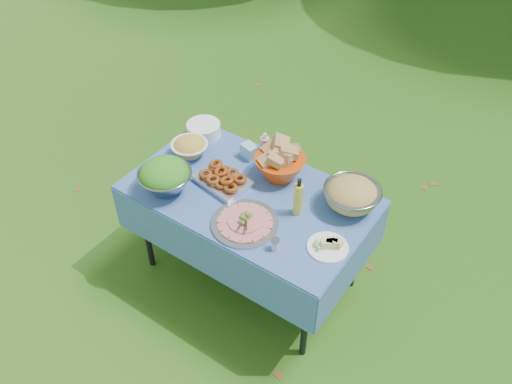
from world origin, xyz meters
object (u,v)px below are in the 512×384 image
salad_bowl (165,176)px  bread_bowl (280,162)px  picnic_table (249,236)px  plate_stack (204,130)px  pasta_bowl_steel (352,195)px  charcuterie_platter (245,219)px  oil_bottle (298,196)px

salad_bowl → bread_bowl: size_ratio=1.02×
picnic_table → bread_bowl: bread_bowl is taller
plate_stack → pasta_bowl_steel: pasta_bowl_steel is taller
bread_bowl → charcuterie_platter: bread_bowl is taller
salad_bowl → oil_bottle: (0.76, 0.28, 0.02)m
charcuterie_platter → bread_bowl: bearing=98.5°
plate_stack → bread_bowl: bread_bowl is taller
bread_bowl → pasta_bowl_steel: 0.49m
oil_bottle → bread_bowl: bearing=140.2°
picnic_table → charcuterie_platter: 0.50m
charcuterie_platter → oil_bottle: oil_bottle is taller
salad_bowl → plate_stack: 0.59m
pasta_bowl_steel → oil_bottle: bearing=-134.9°
plate_stack → bread_bowl: 0.66m
bread_bowl → charcuterie_platter: bearing=-81.5°
picnic_table → oil_bottle: bearing=4.4°
picnic_table → bread_bowl: bearing=75.9°
salad_bowl → charcuterie_platter: (0.56, 0.03, -0.06)m
charcuterie_platter → oil_bottle: (0.19, 0.25, 0.08)m
pasta_bowl_steel → charcuterie_platter: pasta_bowl_steel is taller
bread_bowl → oil_bottle: bearing=-39.8°
pasta_bowl_steel → charcuterie_platter: size_ratio=0.86×
picnic_table → oil_bottle: size_ratio=5.76×
salad_bowl → bread_bowl: (0.49, 0.50, -0.00)m
picnic_table → salad_bowl: size_ratio=4.50×
plate_stack → picnic_table: bearing=-27.3°
salad_bowl → pasta_bowl_steel: bearing=27.4°
charcuterie_platter → oil_bottle: bearing=52.2°
bread_bowl → oil_bottle: size_ratio=1.25×
bread_bowl → plate_stack: bearing=174.8°
oil_bottle → charcuterie_platter: bearing=-127.8°
bread_bowl → charcuterie_platter: 0.48m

